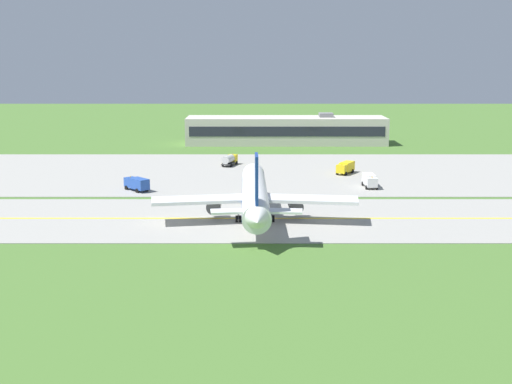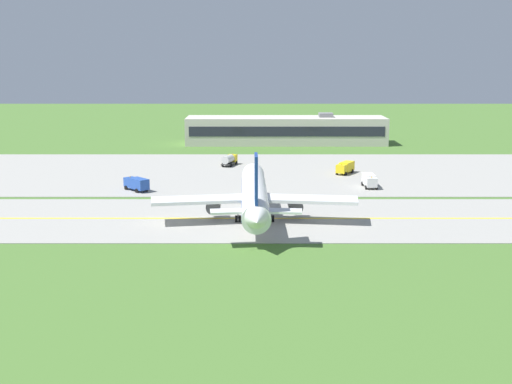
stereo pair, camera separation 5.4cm
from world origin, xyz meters
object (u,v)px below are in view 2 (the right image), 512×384
Objects in this scene: service_truck_catering at (231,160)px; service_truck_pushback at (138,183)px; service_truck_fuel at (371,180)px; service_truck_baggage at (347,167)px; airplane_lead at (256,194)px.

service_truck_pushback is (-16.69, -28.95, -0.00)m from service_truck_catering.
service_truck_baggage is at bearing 100.43° from service_truck_fuel.
airplane_lead is 31.85m from service_truck_pushback.
service_truck_baggage is 28.03m from service_truck_catering.
airplane_lead reaches higher than service_truck_baggage.
service_truck_catering is (-6.06, 51.08, -2.60)m from airplane_lead.
service_truck_fuel is at bearing -79.57° from service_truck_baggage.
service_truck_catering reaches higher than service_truck_baggage.
service_truck_fuel is (22.62, 25.49, -2.60)m from airplane_lead.
service_truck_catering is (-28.68, 25.59, 0.00)m from service_truck_fuel.
airplane_lead is at bearing -44.22° from service_truck_pushback.
service_truck_baggage is 15.20m from service_truck_fuel.
service_truck_catering reaches higher than service_truck_fuel.
airplane_lead is 6.54× the size of service_truck_fuel.
service_truck_catering is at bearing 96.76° from airplane_lead.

